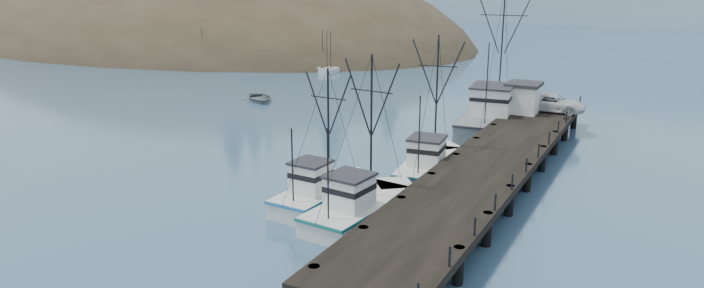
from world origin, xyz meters
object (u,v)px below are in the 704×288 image
(pickup_truck, at_px, (554,103))
(motorboat, at_px, (259,101))
(trawler_mid, at_px, (322,192))
(trawler_far, at_px, (431,164))
(pier_shed, at_px, (523,97))
(pier, at_px, (491,163))
(work_vessel, at_px, (495,116))
(trawler_near, at_px, (362,206))

(pickup_truck, bearing_deg, motorboat, 93.46)
(trawler_mid, height_order, motorboat, trawler_mid)
(trawler_mid, distance_m, trawler_far, 9.94)
(trawler_mid, xyz_separation_m, motorboat, (-23.15, 25.10, -0.82))
(trawler_mid, height_order, pier_shed, trawler_mid)
(pier_shed, bearing_deg, pier, -84.58)
(pier, height_order, work_vessel, work_vessel)
(trawler_far, relative_size, motorboat, 2.09)
(work_vessel, xyz_separation_m, pier_shed, (2.72, -0.74, 2.19))
(work_vessel, bearing_deg, trawler_near, -92.36)
(trawler_near, relative_size, pickup_truck, 1.81)
(pier, bearing_deg, pickup_truck, 86.66)
(pier, distance_m, trawler_near, 11.11)
(motorboat, bearing_deg, pier_shed, -49.29)
(trawler_far, bearing_deg, pickup_truck, 71.85)
(trawler_near, distance_m, trawler_mid, 3.60)
(trawler_mid, relative_size, trawler_far, 0.86)
(pier_shed, xyz_separation_m, motorboat, (-30.41, 0.56, -3.42))
(pier_shed, relative_size, motorboat, 0.62)
(work_vessel, distance_m, pickup_truck, 5.55)
(trawler_mid, xyz_separation_m, pickup_truck, (9.78, 26.20, 1.98))
(pier, bearing_deg, work_vessel, 104.31)
(pier, xyz_separation_m, work_vessel, (-4.22, 16.55, -0.46))
(trawler_mid, height_order, work_vessel, work_vessel)
(pier, xyz_separation_m, pier_shed, (-1.50, 15.81, 1.73))
(pier_shed, distance_m, pickup_truck, 3.08)
(work_vessel, bearing_deg, pier, -75.69)
(trawler_near, relative_size, trawler_far, 0.98)
(pier, distance_m, pickup_truck, 17.53)
(trawler_mid, distance_m, motorboat, 34.15)
(pier, bearing_deg, trawler_far, 176.25)
(trawler_near, bearing_deg, pier, 61.38)
(trawler_mid, xyz_separation_m, trawler_far, (4.16, 9.03, 0.00))
(pier_shed, height_order, pickup_truck, pier_shed)
(work_vessel, bearing_deg, pier_shed, -15.30)
(pier, xyz_separation_m, trawler_near, (-5.31, -9.73, -0.87))
(pickup_truck, height_order, motorboat, pickup_truck)
(trawler_near, distance_m, trawler_far, 10.05)
(trawler_far, height_order, motorboat, trawler_far)
(motorboat, bearing_deg, pier, -75.39)
(pier_shed, xyz_separation_m, pickup_truck, (2.52, 1.66, -0.62))
(work_vessel, bearing_deg, trawler_far, -91.36)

